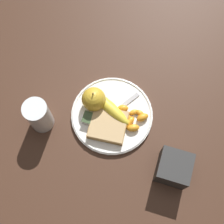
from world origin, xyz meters
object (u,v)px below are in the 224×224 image
Objects in this scene: plate at (112,115)px; juice_glass at (39,116)px; fork at (111,115)px; jam_packet at (90,119)px; banana at (108,106)px; apple at (94,99)px; bread_slice at (109,125)px; condiment_caddy at (174,168)px.

juice_glass is at bearing 22.32° from plate.
juice_glass reaches higher than fork.
fork is 3.63× the size of jam_packet.
fork is (-0.01, 0.02, -0.02)m from banana.
banana is (0.02, -0.01, 0.02)m from plate.
apple is (0.06, -0.02, 0.04)m from plate.
banana is at bearing -68.79° from bread_slice.
bread_slice is (-0.02, 0.05, -0.01)m from banana.
condiment_caddy reaches higher than bread_slice.
juice_glass reaches higher than banana.
condiment_caddy is (-0.20, 0.07, 0.02)m from bread_slice.
banana is at bearing -126.62° from jam_packet.
juice_glass is 0.39m from condiment_caddy.
fork is (-0.18, -0.07, -0.04)m from juice_glass.
plate is 0.07m from apple.
apple reaches higher than jam_packet.
jam_packet is at bearing 33.40° from plate.
bread_slice is 0.70× the size of fork.
fork is at bearing -80.66° from bread_slice.
plate is at bearing -157.68° from juice_glass.
juice_glass is 0.19m from bread_slice.
condiment_caddy is at bearing 151.10° from banana.
apple is 0.06m from jam_packet.
fork is at bearing -26.89° from condiment_caddy.
bread_slice is at bearing 177.62° from jam_packet.
apple reaches higher than fork.
bread_slice is 0.04m from fork.
plate is 0.06m from jam_packet.
juice_glass reaches higher than jam_packet.
plate is at bearing 164.12° from apple.
apple is 0.05m from banana.
apple is 0.93× the size of condiment_caddy.
condiment_caddy is at bearing 152.28° from plate.
condiment_caddy is at bearing 154.78° from apple.
banana reaches higher than plate.
apple is 0.28m from condiment_caddy.
bread_slice is at bearing 111.21° from banana.
bread_slice is at bearing -19.06° from condiment_caddy.
fork is 0.06m from jam_packet.
jam_packet is at bearing -2.38° from bread_slice.
bread_slice is 2.55× the size of jam_packet.
juice_glass is at bearing 17.27° from jam_packet.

